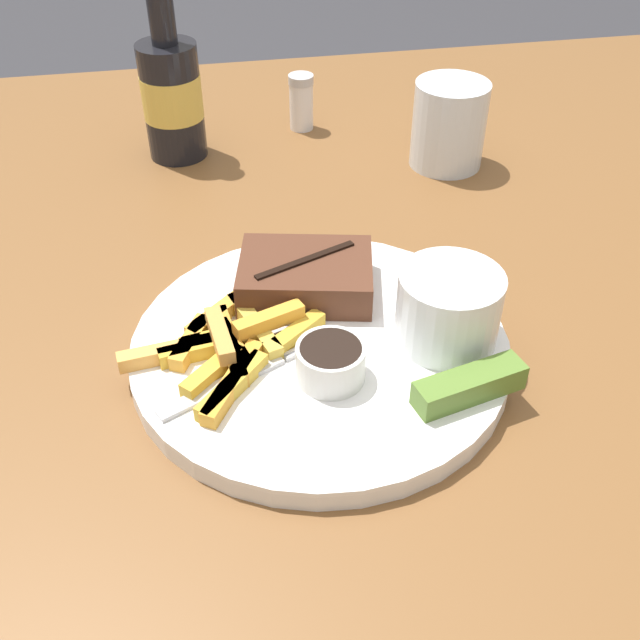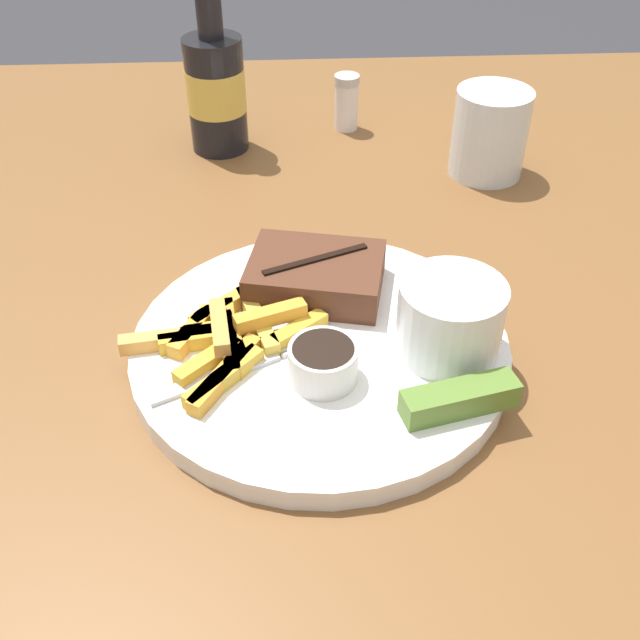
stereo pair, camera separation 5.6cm
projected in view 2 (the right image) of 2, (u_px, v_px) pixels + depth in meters
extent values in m
cube|color=brown|center=(320.00, 376.00, 0.60)|extent=(1.29, 1.28, 0.04)
cylinder|color=brown|center=(637.00, 290.00, 1.31)|extent=(0.06, 0.06, 0.71)
cylinder|color=white|center=(320.00, 351.00, 0.58)|extent=(0.29, 0.29, 0.01)
cylinder|color=white|center=(320.00, 342.00, 0.57)|extent=(0.29, 0.29, 0.00)
cube|color=#512D1E|center=(315.00, 275.00, 0.61)|extent=(0.12, 0.10, 0.03)
cube|color=black|center=(315.00, 259.00, 0.60)|extent=(0.09, 0.04, 0.00)
cube|color=gold|center=(225.00, 330.00, 0.57)|extent=(0.07, 0.02, 0.01)
cube|color=gold|center=(208.00, 362.00, 0.54)|extent=(0.05, 0.05, 0.01)
cube|color=#E9A34A|center=(168.00, 340.00, 0.56)|extent=(0.07, 0.02, 0.01)
cube|color=#D19042|center=(220.00, 324.00, 0.56)|extent=(0.02, 0.06, 0.01)
cube|color=gold|center=(225.00, 374.00, 0.53)|extent=(0.05, 0.08, 0.01)
cube|color=gold|center=(208.00, 339.00, 0.56)|extent=(0.07, 0.02, 0.01)
cube|color=gold|center=(299.00, 330.00, 0.57)|extent=(0.05, 0.04, 0.01)
cube|color=gold|center=(257.00, 320.00, 0.58)|extent=(0.04, 0.08, 0.01)
cube|color=gold|center=(229.00, 341.00, 0.56)|extent=(0.02, 0.08, 0.01)
cube|color=gold|center=(232.00, 335.00, 0.57)|extent=(0.03, 0.05, 0.01)
cube|color=gold|center=(270.00, 316.00, 0.57)|extent=(0.06, 0.03, 0.01)
cube|color=gold|center=(193.00, 331.00, 0.57)|extent=(0.03, 0.05, 0.01)
cube|color=gold|center=(221.00, 309.00, 0.59)|extent=(0.05, 0.05, 0.01)
cube|color=gold|center=(224.00, 378.00, 0.53)|extent=(0.06, 0.06, 0.01)
cylinder|color=white|center=(450.00, 319.00, 0.55)|extent=(0.08, 0.08, 0.06)
cylinder|color=beige|center=(454.00, 294.00, 0.53)|extent=(0.07, 0.07, 0.01)
cylinder|color=silver|center=(329.00, 363.00, 0.53)|extent=(0.05, 0.05, 0.03)
cylinder|color=black|center=(329.00, 351.00, 0.52)|extent=(0.04, 0.04, 0.01)
cube|color=#567A2D|center=(460.00, 399.00, 0.51)|extent=(0.09, 0.04, 0.02)
cube|color=#B7B7BC|center=(215.00, 377.00, 0.54)|extent=(0.10, 0.05, 0.00)
cube|color=#B7B7BC|center=(301.00, 350.00, 0.56)|extent=(0.03, 0.02, 0.00)
cube|color=#B7B7BC|center=(298.00, 346.00, 0.56)|extent=(0.03, 0.02, 0.00)
cube|color=#B7B7BC|center=(295.00, 343.00, 0.57)|extent=(0.03, 0.02, 0.00)
cylinder|color=black|center=(217.00, 95.00, 0.82)|extent=(0.06, 0.06, 0.12)
cylinder|color=gold|center=(216.00, 90.00, 0.82)|extent=(0.06, 0.06, 0.05)
cylinder|color=black|center=(209.00, 8.00, 0.76)|extent=(0.03, 0.03, 0.06)
cylinder|color=silver|center=(490.00, 133.00, 0.79)|extent=(0.08, 0.08, 0.09)
cylinder|color=white|center=(346.00, 106.00, 0.88)|extent=(0.03, 0.03, 0.05)
cylinder|color=#B7B7BC|center=(347.00, 80.00, 0.86)|extent=(0.03, 0.03, 0.01)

